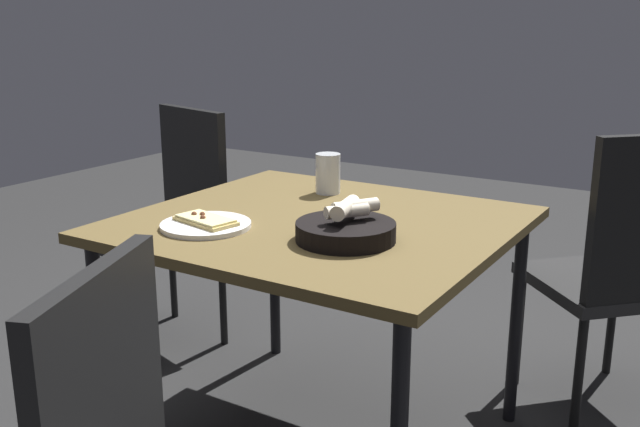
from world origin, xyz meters
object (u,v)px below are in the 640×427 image
at_px(pizza_plate, 206,224).
at_px(chair_near, 172,213).
at_px(chair_spare, 624,262).
at_px(dining_table, 319,239).
at_px(beer_glass, 328,176).
at_px(bread_basket, 346,229).

distance_m(pizza_plate, chair_near, 0.92).
height_order(pizza_plate, chair_spare, chair_spare).
distance_m(dining_table, chair_spare, 0.98).
xyz_separation_m(beer_glass, chair_near, (-0.77, 0.05, -0.25)).
distance_m(dining_table, pizza_plate, 0.34).
height_order(pizza_plate, bread_basket, bread_basket).
distance_m(bread_basket, chair_near, 1.21).
height_order(beer_glass, chair_spare, chair_spare).
relative_size(beer_glass, chair_spare, 0.14).
bearing_deg(pizza_plate, chair_near, 139.62).
relative_size(beer_glass, chair_near, 0.14).
xyz_separation_m(chair_near, chair_spare, (1.67, 0.28, 0.01)).
distance_m(pizza_plate, beer_glass, 0.54).
bearing_deg(chair_near, pizza_plate, -40.38).
bearing_deg(chair_near, dining_table, -20.58).
xyz_separation_m(pizza_plate, chair_near, (-0.69, 0.58, -0.20)).
relative_size(dining_table, pizza_plate, 4.21).
relative_size(dining_table, bread_basket, 4.04).
bearing_deg(dining_table, beer_glass, 116.81).
relative_size(pizza_plate, chair_spare, 0.26).
bearing_deg(chair_near, bread_basket, -24.08).
relative_size(pizza_plate, chair_near, 0.27).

